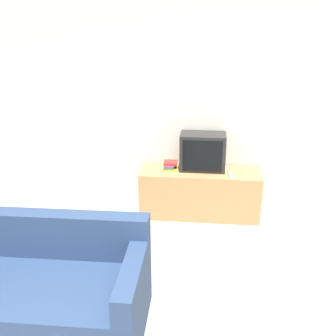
% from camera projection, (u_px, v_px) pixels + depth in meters
% --- Properties ---
extents(wall_back, '(9.00, 0.06, 2.60)m').
position_uv_depth(wall_back, '(183.00, 104.00, 4.67)').
color(wall_back, silver).
rests_on(wall_back, ground_plane).
extents(tv_stand, '(1.42, 0.47, 0.56)m').
position_uv_depth(tv_stand, '(200.00, 193.00, 4.74)').
color(tv_stand, tan).
rests_on(tv_stand, ground_plane).
extents(television, '(0.53, 0.33, 0.43)m').
position_uv_depth(television, '(203.00, 152.00, 4.63)').
color(television, black).
rests_on(television, tv_stand).
extents(couch, '(1.86, 0.90, 0.81)m').
position_uv_depth(couch, '(24.00, 293.00, 3.00)').
color(couch, navy).
rests_on(couch, ground_plane).
extents(book_stack, '(0.17, 0.21, 0.09)m').
position_uv_depth(book_stack, '(170.00, 165.00, 4.69)').
color(book_stack, gold).
rests_on(book_stack, tv_stand).
extents(remote_on_stand, '(0.05, 0.20, 0.02)m').
position_uv_depth(remote_on_stand, '(230.00, 175.00, 4.49)').
color(remote_on_stand, '#B7B7B7').
rests_on(remote_on_stand, tv_stand).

